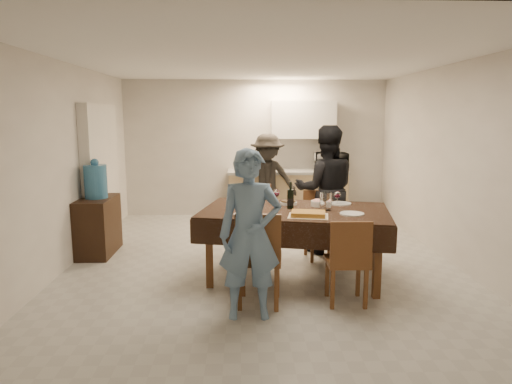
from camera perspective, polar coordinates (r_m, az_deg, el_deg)
floor at (r=6.13m, az=0.75°, el=-8.78°), size 5.00×6.00×0.02m
ceiling at (r=5.86m, az=0.81°, el=16.13°), size 5.00×6.00×0.02m
wall_back at (r=8.84m, az=-0.11°, el=5.46°), size 5.00×0.02×2.60m
wall_front at (r=2.90m, az=3.48°, el=-2.95°), size 5.00×0.02×2.60m
wall_left at (r=6.26m, az=-22.77°, el=3.05°), size 0.02×6.00×2.60m
wall_right at (r=6.47m, az=23.52°, el=3.18°), size 0.02×6.00×2.60m
stub_partition at (r=7.39m, az=-18.78°, el=2.21°), size 0.15×1.40×2.10m
kitchen_base_cabinet at (r=8.67m, az=3.92°, el=-0.44°), size 2.20×0.60×0.86m
kitchen_worktop at (r=8.60m, az=3.96°, el=2.55°), size 2.24×0.64×0.05m
upper_cabinet at (r=8.71m, az=5.93°, el=8.97°), size 1.20×0.34×0.70m
dining_table at (r=5.38m, az=4.90°, el=-2.58°), size 2.36×1.66×0.84m
chair_near_left at (r=4.58m, az=0.46°, el=-7.21°), size 0.49×0.50×0.54m
chair_near_right at (r=4.72m, az=11.52°, el=-7.54°), size 0.42×0.42×0.49m
chair_far_left at (r=6.03m, az=-0.11°, el=-3.06°), size 0.46×0.46×0.54m
chair_far_right at (r=6.14m, az=8.32°, el=-3.43°), size 0.46×0.46×0.50m
console at (r=6.78m, az=-19.11°, el=-4.03°), size 0.43×0.86×0.80m
water_jug at (r=6.67m, az=-19.41°, el=1.24°), size 0.31×0.31×0.46m
wine_bottle at (r=5.39m, az=4.34°, el=-0.40°), size 0.08×0.08×0.32m
water_pitcher at (r=5.36m, az=8.70°, el=-1.14°), size 0.14×0.14×0.21m
savoury_tart at (r=5.01m, az=6.55°, el=-2.74°), size 0.48×0.40×0.05m
salad_bowl at (r=5.59m, az=7.75°, el=-1.43°), size 0.17×0.17×0.07m
mushroom_dish at (r=5.64m, az=4.07°, el=-1.43°), size 0.19×0.19×0.03m
wine_glass_a at (r=5.08m, az=-0.93°, el=-1.70°), size 0.09×0.09×0.20m
wine_glass_b at (r=5.69m, az=10.13°, el=-0.76°), size 0.08×0.08×0.17m
wine_glass_c at (r=5.63m, az=2.54°, el=-0.58°), size 0.09×0.09×0.20m
plate_near_left at (r=5.04m, az=-1.49°, el=-2.84°), size 0.24×0.24×0.01m
plate_near_right at (r=5.19m, az=11.89°, el=-2.68°), size 0.27×0.27×0.02m
plate_far_left at (r=5.63m, az=-1.53°, el=-1.53°), size 0.24×0.24×0.01m
plate_far_right at (r=5.76m, az=10.49°, el=-1.43°), size 0.27×0.27×0.02m
microwave at (r=8.70m, az=9.36°, el=3.77°), size 0.59×0.40×0.33m
person_near at (r=4.32m, az=-0.76°, el=-5.35°), size 0.61×0.41×1.63m
person_far at (r=6.47m, az=8.67°, el=0.28°), size 0.91×0.73×1.80m
person_kitchen at (r=8.14m, az=1.44°, el=1.61°), size 1.04×0.60×1.61m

